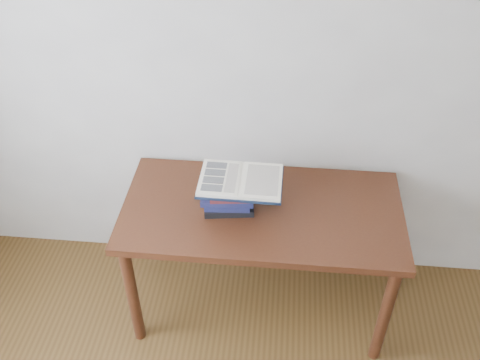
# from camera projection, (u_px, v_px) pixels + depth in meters

# --- Properties ---
(room_shell) EXTENTS (3.54, 3.54, 2.62)m
(room_shell) POSITION_uv_depth(u_px,v_px,m) (134.00, 349.00, 1.02)
(room_shell) COLOR silver
(room_shell) RESTS_ON ground
(desk) EXTENTS (1.38, 0.69, 0.74)m
(desk) POSITION_uv_depth(u_px,v_px,m) (262.00, 223.00, 2.68)
(desk) COLOR #402010
(desk) RESTS_ON ground
(book_stack) EXTENTS (0.27, 0.20, 0.18)m
(book_stack) POSITION_uv_depth(u_px,v_px,m) (229.00, 194.00, 2.57)
(book_stack) COLOR black
(book_stack) RESTS_ON desk
(open_book) EXTENTS (0.39, 0.28, 0.03)m
(open_book) POSITION_uv_depth(u_px,v_px,m) (241.00, 181.00, 2.48)
(open_book) COLOR black
(open_book) RESTS_ON book_stack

